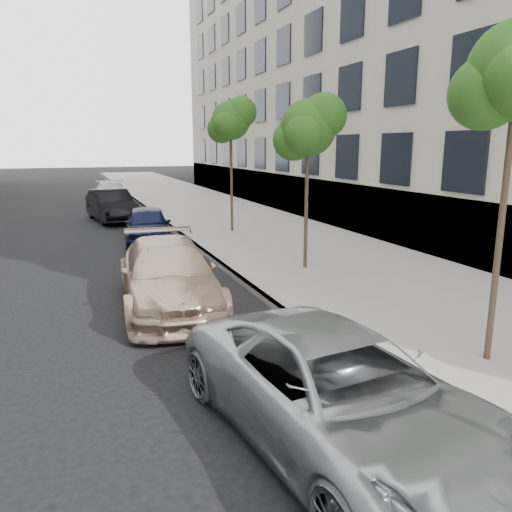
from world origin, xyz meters
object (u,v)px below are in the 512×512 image
minivan (338,392)px  sedan_rear (111,194)px  suv (168,275)px  tree_far (232,120)px  sedan_black (112,205)px  tree_mid (309,128)px  sedan_blue (148,225)px

minivan → sedan_rear: bearing=83.9°
suv → tree_far: bearing=68.0°
sedan_black → tree_mid: bearing=-78.7°
tree_far → sedan_rear: tree_far is taller
minivan → sedan_black: bearing=85.6°
suv → minivan: bearing=-77.0°
tree_mid → minivan: tree_mid is taller
minivan → sedan_black: 19.23m
tree_far → minivan: tree_far is taller
tree_mid → suv: tree_mid is taller
tree_mid → minivan: bearing=-113.9°
tree_mid → sedan_rear: tree_mid is taller
sedan_black → sedan_rear: 6.14m
tree_far → suv: (-4.15, -8.17, -3.65)m
tree_mid → tree_far: 6.52m
tree_mid → sedan_blue: tree_mid is taller
minivan → sedan_blue: 13.19m
suv → sedan_rear: 19.51m
sedan_blue → minivan: bearing=-82.3°
tree_mid → sedan_rear: (-3.66, 17.83, -3.21)m
sedan_rear → sedan_blue: bearing=-85.0°
minivan → sedan_black: size_ratio=1.10×
tree_mid → suv: size_ratio=0.95×
sedan_blue → sedan_black: size_ratio=0.88×
sedan_blue → tree_far: bearing=20.5°
tree_mid → sedan_black: (-4.15, 11.71, -3.17)m
tree_far → suv: 9.87m
sedan_black → tree_far: bearing=-59.7°
tree_mid → tree_far: bearing=90.0°
minivan → suv: size_ratio=0.98×
tree_far → tree_mid: bearing=-90.0°
tree_mid → suv: bearing=-158.1°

